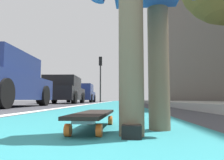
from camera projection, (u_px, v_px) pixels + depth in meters
name	position (u px, v px, depth m)	size (l,w,h in m)	color
ground_plane	(113.00, 104.00, 10.37)	(80.00, 80.00, 0.00)	#38383D
bike_lane_paint	(118.00, 102.00, 24.31)	(56.00, 1.93, 0.00)	#237075
lane_stripe_white	(105.00, 102.00, 20.37)	(52.00, 0.16, 0.01)	silver
sidewalk_curb	(158.00, 102.00, 18.21)	(52.00, 3.20, 0.14)	#9E9B93
building_facade	(179.00, 43.00, 22.58)	(40.00, 1.20, 11.73)	#5D564C
skateboard	(93.00, 115.00, 1.51)	(0.85, 0.24, 0.11)	orange
parked_car_mid	(63.00, 91.00, 12.70)	(4.19, 2.00, 1.49)	black
parked_car_far	(82.00, 94.00, 18.69)	(4.21, 2.03, 1.49)	navy
traffic_light	(100.00, 71.00, 20.61)	(0.33, 0.28, 4.13)	#2D2D2D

